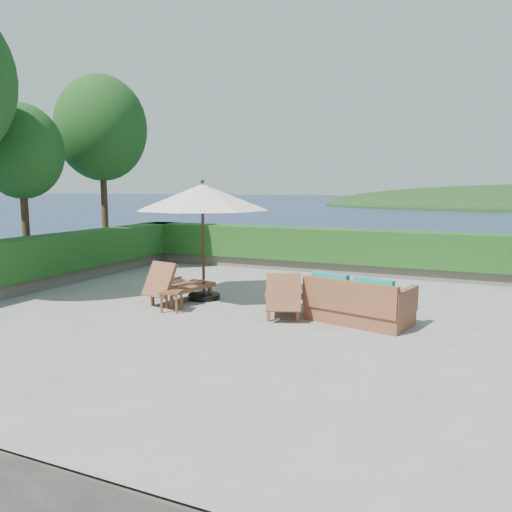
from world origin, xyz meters
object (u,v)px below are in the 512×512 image
at_px(lounge_right, 284,297).
at_px(side_table, 171,295).
at_px(patio_umbrella, 202,198).
at_px(wicker_loveseat, 357,304).
at_px(lounge_left, 177,285).

relative_size(lounge_right, side_table, 3.49).
distance_m(patio_umbrella, wicker_loveseat, 4.32).
relative_size(side_table, wicker_loveseat, 0.24).
height_order(lounge_right, side_table, lounge_right).
bearing_deg(wicker_loveseat, patio_umbrella, -175.19).
relative_size(lounge_left, wicker_loveseat, 0.85).
distance_m(lounge_left, side_table, 0.81).
height_order(patio_umbrella, wicker_loveseat, patio_umbrella).
relative_size(lounge_left, lounge_right, 1.03).
distance_m(patio_umbrella, side_table, 2.40).
bearing_deg(patio_umbrella, side_table, -91.50).
bearing_deg(lounge_right, lounge_left, 158.31).
bearing_deg(lounge_left, patio_umbrella, 69.02).
xyz_separation_m(lounge_left, lounge_right, (2.63, -0.07, -0.02)).
height_order(lounge_left, lounge_right, lounge_left).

